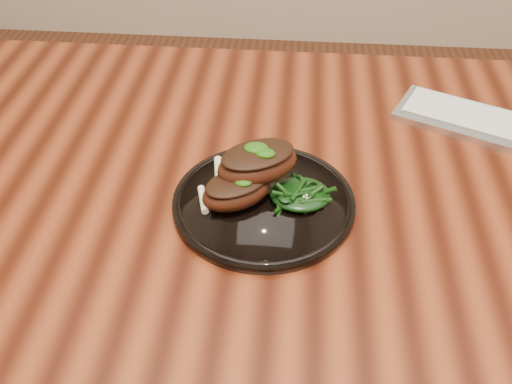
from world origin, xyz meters
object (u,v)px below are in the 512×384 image
at_px(plate, 264,202).
at_px(lamb_chop_front, 236,189).
at_px(keyboard, 510,130).
at_px(desk, 347,217).
at_px(greens_heap, 300,191).

bearing_deg(plate, lamb_chop_front, -165.94).
bearing_deg(keyboard, desk, -152.66).
relative_size(lamb_chop_front, keyboard, 0.31).
relative_size(desk, plate, 6.22).
xyz_separation_m(desk, keyboard, (0.26, 0.14, 0.09)).
xyz_separation_m(desk, lamb_chop_front, (-0.17, -0.09, 0.12)).
bearing_deg(plate, desk, 30.92).
height_order(desk, greens_heap, greens_heap).
bearing_deg(lamb_chop_front, keyboard, 27.41).
height_order(plate, greens_heap, greens_heap).
bearing_deg(desk, keyboard, 27.34).
bearing_deg(desk, lamb_chop_front, -152.48).
bearing_deg(lamb_chop_front, greens_heap, 9.02).
relative_size(plate, lamb_chop_front, 2.13).
bearing_deg(plate, keyboard, 28.55).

